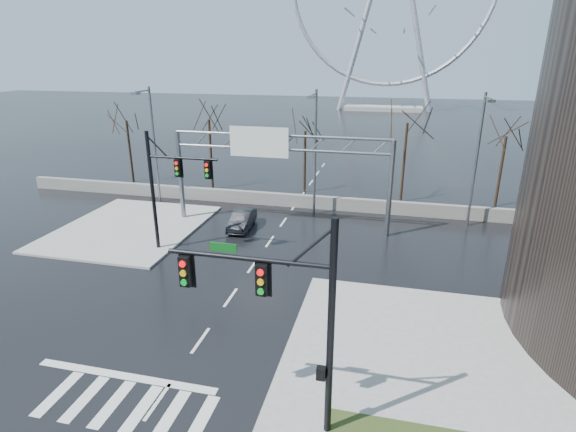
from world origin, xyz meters
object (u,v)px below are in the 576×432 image
(car, at_px, (242,220))
(sign_gantry, at_px, (275,160))
(signal_mast_near, at_px, (289,307))
(signal_mast_far, at_px, (167,182))

(car, bearing_deg, sign_gantry, 17.77)
(sign_gantry, distance_m, car, 5.18)
(car, bearing_deg, signal_mast_near, -69.84)
(sign_gantry, bearing_deg, signal_mast_far, -132.47)
(signal_mast_near, relative_size, signal_mast_far, 1.00)
(signal_mast_near, height_order, car, signal_mast_near)
(signal_mast_far, relative_size, sign_gantry, 0.49)
(signal_mast_far, bearing_deg, signal_mast_near, -49.74)
(sign_gantry, relative_size, car, 4.07)
(signal_mast_near, distance_m, sign_gantry, 19.79)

